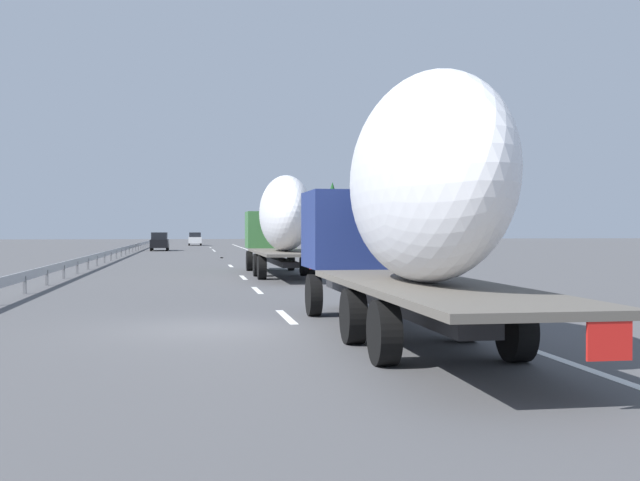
{
  "coord_description": "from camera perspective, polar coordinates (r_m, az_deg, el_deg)",
  "views": [
    {
      "loc": [
        -17.26,
        0.5,
        2.14
      ],
      "look_at": [
        12.74,
        -4.39,
        1.73
      ],
      "focal_mm": 44.35,
      "sensor_mm": 36.0,
      "label": 1
    }
  ],
  "objects": [
    {
      "name": "ground_plane",
      "position": [
        57.3,
        -8.76,
        -1.38
      ],
      "size": [
        260.0,
        260.0,
        0.0
      ],
      "primitive_type": "plane",
      "color": "#4C4C4F"
    },
    {
      "name": "lane_stripe_0",
      "position": [
        19.52,
        -2.45,
        -5.52
      ],
      "size": [
        3.2,
        0.2,
        0.01
      ],
      "primitive_type": "cube",
      "color": "white",
      "rests_on": "ground_plane"
    },
    {
      "name": "lane_stripe_1",
      "position": [
        28.08,
        -4.55,
        -3.6
      ],
      "size": [
        3.2,
        0.2,
        0.01
      ],
      "primitive_type": "cube",
      "color": "white",
      "rests_on": "ground_plane"
    },
    {
      "name": "lane_stripe_2",
      "position": [
        35.62,
        -5.55,
        -2.67
      ],
      "size": [
        3.2,
        0.2,
        0.01
      ],
      "primitive_type": "cube",
      "color": "white",
      "rests_on": "ground_plane"
    },
    {
      "name": "lane_stripe_3",
      "position": [
        47.25,
        -6.47,
        -1.83
      ],
      "size": [
        3.2,
        0.2,
        0.01
      ],
      "primitive_type": "cube",
      "color": "white",
      "rests_on": "ground_plane"
    },
    {
      "name": "lane_stripe_4",
      "position": [
        60.86,
        -7.1,
        -1.25
      ],
      "size": [
        3.2,
        0.2,
        0.01
      ],
      "primitive_type": "cube",
      "color": "white",
      "rests_on": "ground_plane"
    },
    {
      "name": "lane_stripe_5",
      "position": [
        61.13,
        -7.11,
        -1.24
      ],
      "size": [
        3.2,
        0.2,
        0.01
      ],
      "primitive_type": "cube",
      "color": "white",
      "rests_on": "ground_plane"
    },
    {
      "name": "lane_stripe_6",
      "position": [
        84.33,
        -7.7,
        -0.69
      ],
      "size": [
        3.2,
        0.2,
        0.01
      ],
      "primitive_type": "cube",
      "color": "white",
      "rests_on": "ground_plane"
    },
    {
      "name": "lane_stripe_7",
      "position": [
        80.23,
        -7.62,
        -0.77
      ],
      "size": [
        3.2,
        0.2,
        0.01
      ],
      "primitive_type": "cube",
      "color": "white",
      "rests_on": "ground_plane"
    },
    {
      "name": "lane_stripe_8",
      "position": [
        86.47,
        -7.74,
        -0.66
      ],
      "size": [
        3.2,
        0.2,
        0.01
      ],
      "primitive_type": "cube",
      "color": "white",
      "rests_on": "ground_plane"
    },
    {
      "name": "lane_stripe_9",
      "position": [
        97.12,
        -7.91,
        -0.5
      ],
      "size": [
        3.2,
        0.2,
        0.01
      ],
      "primitive_type": "cube",
      "color": "white",
      "rests_on": "ground_plane"
    },
    {
      "name": "edge_line_right",
      "position": [
        62.59,
        -3.76,
        -1.19
      ],
      "size": [
        110.0,
        0.2,
        0.01
      ],
      "primitive_type": "cube",
      "color": "white",
      "rests_on": "ground_plane"
    },
    {
      "name": "truck_lead",
      "position": [
        36.28,
        -2.78,
        1.43
      ],
      "size": [
        13.87,
        2.55,
        4.55
      ],
      "color": "#387038",
      "rests_on": "ground_plane"
    },
    {
      "name": "truck_trailing",
      "position": [
        15.23,
        6.36,
        2.96
      ],
      "size": [
        13.44,
        2.55,
        4.91
      ],
      "color": "navy",
      "rests_on": "ground_plane"
    },
    {
      "name": "car_black_suv",
      "position": [
        82.93,
        -11.5,
        -0.07
      ],
      "size": [
        4.66,
        1.81,
        1.89
      ],
      "color": "black",
      "rests_on": "ground_plane"
    },
    {
      "name": "car_white_van",
      "position": [
        110.06,
        -9.01,
        0.12
      ],
      "size": [
        4.26,
        1.8,
        1.79
      ],
      "color": "white",
      "rests_on": "ground_plane"
    },
    {
      "name": "road_sign",
      "position": [
        59.59,
        -2.33,
        0.88
      ],
      "size": [
        0.1,
        0.9,
        3.27
      ],
      "color": "gray",
      "rests_on": "ground_plane"
    },
    {
      "name": "tree_0",
      "position": [
        78.86,
        0.58,
        1.68
      ],
      "size": [
        2.47,
        2.47,
        5.19
      ],
      "color": "#472D19",
      "rests_on": "ground_plane"
    },
    {
      "name": "tree_1",
      "position": [
        52.93,
        2.91,
        2.29
      ],
      "size": [
        2.82,
        2.82,
        5.5
      ],
      "color": "#472D19",
      "rests_on": "ground_plane"
    },
    {
      "name": "tree_2",
      "position": [
        72.13,
        0.9,
        2.34
      ],
      "size": [
        3.05,
        3.05,
        6.52
      ],
      "color": "#472D19",
      "rests_on": "ground_plane"
    },
    {
      "name": "tree_3",
      "position": [
        83.61,
        -1.9,
        1.78
      ],
      "size": [
        2.87,
        2.87,
        5.41
      ],
      "color": "#472D19",
      "rests_on": "ground_plane"
    },
    {
      "name": "guardrail_median",
      "position": [
        60.53,
        -14.48,
        -0.74
      ],
      "size": [
        94.0,
        0.1,
        0.76
      ],
      "color": "#9EA0A5",
      "rests_on": "ground_plane"
    }
  ]
}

